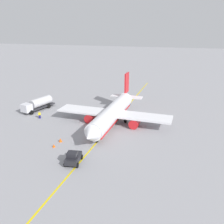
% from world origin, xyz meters
% --- Properties ---
extents(ground_plane, '(400.00, 400.00, 0.00)m').
position_xyz_m(ground_plane, '(0.00, 0.00, 0.00)').
color(ground_plane, '#939399').
extents(airplane, '(29.05, 26.34, 9.51)m').
position_xyz_m(airplane, '(-0.50, 0.03, 2.58)').
color(airplane, white).
rests_on(airplane, ground).
extents(fuel_tanker, '(9.91, 5.11, 3.15)m').
position_xyz_m(fuel_tanker, '(-4.47, -21.38, 1.72)').
color(fuel_tanker, '#2D2D33').
rests_on(fuel_tanker, ground).
extents(pushback_tug, '(3.82, 2.70, 2.20)m').
position_xyz_m(pushback_tug, '(17.40, -1.79, 1.01)').
color(pushback_tug, '#232328').
rests_on(pushback_tug, ground).
extents(refueling_worker, '(0.53, 0.62, 1.71)m').
position_xyz_m(refueling_worker, '(0.85, -17.80, 0.82)').
color(refueling_worker, navy).
rests_on(refueling_worker, ground).
extents(safety_cone_nose, '(0.55, 0.55, 0.61)m').
position_xyz_m(safety_cone_nose, '(13.27, -7.51, 0.30)').
color(safety_cone_nose, '#F2590F').
rests_on(safety_cone_nose, ground).
extents(safety_cone_wingtip, '(0.66, 0.66, 0.74)m').
position_xyz_m(safety_cone_wingtip, '(10.94, -7.34, 0.37)').
color(safety_cone_wingtip, '#F2590F').
rests_on(safety_cone_wingtip, ground).
extents(taxi_line_marking, '(87.10, 4.92, 0.01)m').
position_xyz_m(taxi_line_marking, '(0.00, 0.00, 0.01)').
color(taxi_line_marking, yellow).
rests_on(taxi_line_marking, ground).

